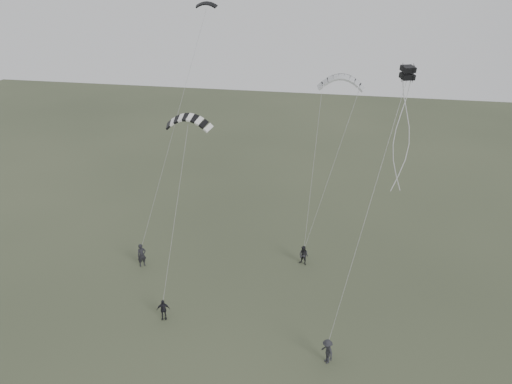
% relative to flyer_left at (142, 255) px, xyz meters
% --- Properties ---
extents(ground, '(140.00, 140.00, 0.00)m').
position_rel_flyer_left_xyz_m(ground, '(8.34, -4.46, -0.96)').
color(ground, '#3A422E').
rests_on(ground, ground).
extents(flyer_left, '(0.83, 0.81, 1.92)m').
position_rel_flyer_left_xyz_m(flyer_left, '(0.00, 0.00, 0.00)').
color(flyer_left, black).
rests_on(flyer_left, ground).
extents(flyer_right, '(0.97, 0.87, 1.64)m').
position_rel_flyer_left_xyz_m(flyer_right, '(12.64, 2.85, -0.14)').
color(flyer_right, '#232227').
rests_on(flyer_right, ground).
extents(flyer_center, '(0.96, 0.66, 1.51)m').
position_rel_flyer_left_xyz_m(flyer_center, '(4.17, -6.01, -0.21)').
color(flyer_center, black).
rests_on(flyer_center, ground).
extents(flyer_far, '(1.11, 1.21, 1.64)m').
position_rel_flyer_left_xyz_m(flyer_far, '(15.35, -7.90, -0.14)').
color(flyer_far, '#242429').
rests_on(flyer_far, ground).
extents(kite_dark_small, '(1.66, 0.69, 0.67)m').
position_rel_flyer_left_xyz_m(kite_dark_small, '(3.77, 7.70, 18.50)').
color(kite_dark_small, black).
rests_on(kite_dark_small, flyer_left).
extents(kite_pale_large, '(3.74, 1.31, 1.73)m').
position_rel_flyer_left_xyz_m(kite_pale_large, '(14.44, 9.03, 13.00)').
color(kite_pale_large, '#B1B3B6').
rests_on(kite_pale_large, flyer_right).
extents(kite_striped, '(3.42, 1.40, 1.51)m').
position_rel_flyer_left_xyz_m(kite_striped, '(4.11, 1.17, 11.22)').
color(kite_striped, black).
rests_on(kite_striped, flyer_center).
extents(kite_box, '(1.01, 1.06, 0.85)m').
position_rel_flyer_left_xyz_m(kite_box, '(18.72, -0.03, 15.13)').
color(kite_box, black).
rests_on(kite_box, flyer_far).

